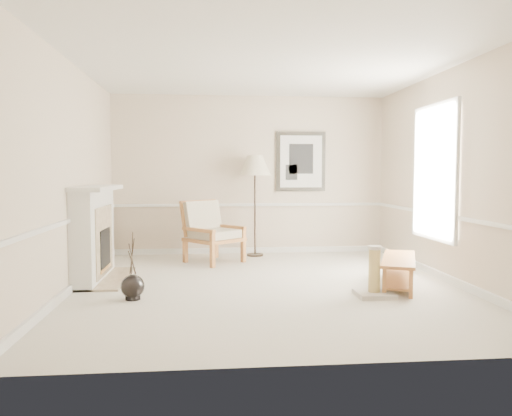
{
  "coord_description": "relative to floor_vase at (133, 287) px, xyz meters",
  "views": [
    {
      "loc": [
        -0.77,
        -6.45,
        1.48
      ],
      "look_at": [
        -0.08,
        0.7,
        0.98
      ],
      "focal_mm": 35.0,
      "sensor_mm": 36.0,
      "label": 1
    }
  ],
  "objects": [
    {
      "name": "floor_vase",
      "position": [
        0.0,
        0.0,
        0.0
      ],
      "size": [
        0.28,
        0.28,
        0.81
      ],
      "rotation": [
        0.0,
        0.0,
        0.16
      ],
      "color": "black",
      "rests_on": "ground"
    },
    {
      "name": "armchair",
      "position": [
        0.91,
        2.46,
        0.4
      ],
      "size": [
        1.12,
        1.13,
        1.03
      ],
      "rotation": [
        0.0,
        0.0,
        0.72
      ],
      "color": "#A16B34",
      "rests_on": "ground"
    },
    {
      "name": "fireplace",
      "position": [
        -0.68,
        1.17,
        0.49
      ],
      "size": [
        0.64,
        1.64,
        1.31
      ],
      "color": "white",
      "rests_on": "ground"
    },
    {
      "name": "scratching_post",
      "position": [
        2.88,
        -0.11,
        0.04
      ],
      "size": [
        0.43,
        0.43,
        0.61
      ],
      "rotation": [
        0.0,
        0.0,
        -0.01
      ],
      "color": "silver",
      "rests_on": "ground"
    },
    {
      "name": "floor_lamp",
      "position": [
        1.73,
        2.97,
        1.43
      ],
      "size": [
        0.73,
        0.73,
        1.8
      ],
      "rotation": [
        0.0,
        0.0,
        0.37
      ],
      "color": "black",
      "rests_on": "ground"
    },
    {
      "name": "room",
      "position": [
        1.8,
        0.65,
        1.72
      ],
      "size": [
        5.04,
        5.54,
        2.92
      ],
      "color": "beige",
      "rests_on": "ground"
    },
    {
      "name": "bench",
      "position": [
        3.37,
        0.36,
        0.11
      ],
      "size": [
        0.89,
        1.39,
        0.38
      ],
      "rotation": [
        0.0,
        0.0,
        -0.39
      ],
      "color": "#A16B34",
      "rests_on": "ground"
    },
    {
      "name": "ground",
      "position": [
        1.66,
        0.57,
        -0.15
      ],
      "size": [
        5.5,
        5.5,
        0.0
      ],
      "primitive_type": "plane",
      "color": "silver",
      "rests_on": "ground"
    }
  ]
}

